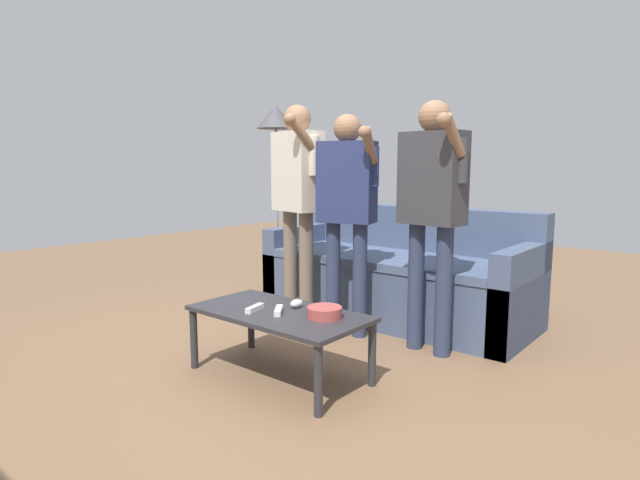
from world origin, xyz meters
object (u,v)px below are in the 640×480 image
Objects in this scene: game_remote_wand_far at (279,311)px; floor_lamp at (276,129)px; coffee_table at (279,319)px; player_center at (347,199)px; snack_bowl at (325,312)px; game_remote_nunchuk at (297,303)px; player_left at (297,188)px; game_remote_wand_near at (255,308)px; player_right at (432,197)px; couch at (397,278)px.

floor_lamp is at bearing 134.31° from game_remote_wand_far.
game_remote_wand_far is (0.03, -0.03, 0.06)m from coffee_table.
game_remote_wand_far is (0.18, -0.87, -0.57)m from player_center.
snack_bowl is 0.27m from game_remote_wand_far.
game_remote_nunchuk is (0.02, 0.12, 0.07)m from coffee_table.
floor_lamp is 1.65m from player_center.
player_left is (-0.64, 0.88, 0.70)m from coffee_table.
snack_bowl is 2.60m from floor_lamp.
player_left is 11.52× the size of game_remote_wand_far.
player_center is 1.06m from game_remote_wand_far.
coffee_table is at bearing 37.17° from game_remote_wand_near.
game_remote_wand_far is at bearing -47.48° from coffee_table.
player_right is (0.44, 0.78, 0.59)m from game_remote_nunchuk.
player_right is at bearing 77.57° from snack_bowl.
game_remote_wand_far is at bearing -84.48° from couch.
couch reaches higher than game_remote_wand_far.
couch is 1.19× the size of floor_lamp.
snack_bowl is at bearing 20.96° from game_remote_wand_near.
player_right is at bearing 5.57° from player_center.
snack_bowl is 1.33× the size of game_remote_wand_far.
coffee_table is at bearing -117.15° from player_right.
floor_lamp reaches higher than snack_bowl.
player_center is (0.49, -0.03, -0.06)m from player_left.
player_left is at bearing 126.39° from game_remote_wand_far.
player_left reaches higher than game_remote_nunchuk.
coffee_table is at bearing -101.18° from game_remote_nunchuk.
couch reaches higher than game_remote_nunchuk.
coffee_table is 0.30m from snack_bowl.
game_remote_wand_far is at bearing -45.69° from floor_lamp.
game_remote_wand_near is at bearing -49.22° from floor_lamp.
game_remote_wand_near is (-0.57, -0.99, -0.60)m from player_right.
couch is 0.92m from player_center.
player_left reaches higher than game_remote_wand_near.
player_left is 1.10m from player_right.
game_remote_nunchuk is 0.05× the size of floor_lamp.
snack_bowl is 0.26m from game_remote_nunchuk.
couch is 11.14× the size of snack_bowl.
player_center is at bearing 92.78° from game_remote_wand_near.
player_left is 0.49m from player_center.
game_remote_wand_far is at bearing -53.61° from player_left.
floor_lamp is at bearing 134.34° from coffee_table.
snack_bowl is 2.15× the size of game_remote_nunchuk.
game_remote_nunchuk is at bearing 78.82° from coffee_table.
player_left is at bearing 176.10° from player_center.
player_left is at bearing 119.05° from game_remote_wand_near.
floor_lamp is at bearing 130.78° from game_remote_wand_near.
snack_bowl is 1.04m from player_right.
floor_lamp is 1.15× the size of player_center.
couch is 2.06× the size of coffee_table.
coffee_table is 1.07m from player_center.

